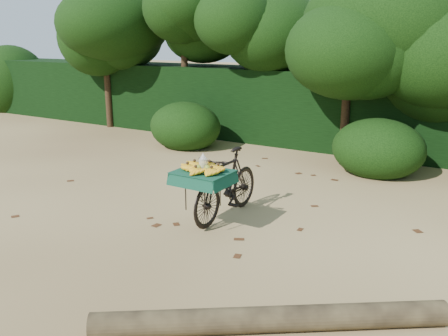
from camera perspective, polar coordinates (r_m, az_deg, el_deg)
The scene contains 7 objects.
ground at distance 6.41m, azimuth -5.34°, elevation -7.99°, with size 80.00×80.00×0.00m, color tan.
vendor_bicycle at distance 6.80m, azimuth 0.20°, elevation -1.90°, with size 0.72×1.73×1.01m.
fallen_log at distance 4.45m, azimuth 5.70°, elevation -17.65°, with size 0.23×0.23×3.20m, color brown.
hedge_backdrop at distance 11.67m, azimuth 13.38°, elevation 6.92°, with size 26.00×1.80×1.80m, color black.
tree_row at distance 11.04m, azimuth 9.12°, elevation 12.43°, with size 14.50×2.00×4.00m, color black, non-canonical shape.
bush_clumps at distance 9.72m, azimuth 12.30°, elevation 2.65°, with size 8.80×1.70×0.90m, color black, non-canonical shape.
leaf_litter at distance 6.89m, azimuth -2.12°, elevation -6.15°, with size 7.00×7.30×0.01m, color #482713, non-canonical shape.
Camera 1 is at (3.54, -4.70, 2.54)m, focal length 38.00 mm.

